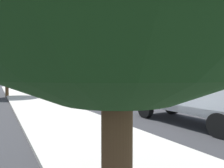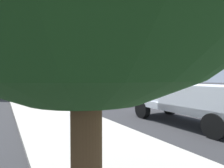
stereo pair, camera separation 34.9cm
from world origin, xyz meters
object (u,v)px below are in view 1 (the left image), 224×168
traffic_signal_mast (41,45)px  traffic_cone_mid_rear (94,92)px  passing_minivan (99,85)px  traffic_cone_mid_front (140,98)px  utility_bucket_truck (92,82)px  service_pickup_truck (191,98)px

traffic_signal_mast → traffic_cone_mid_rear: bearing=-90.5°
traffic_signal_mast → passing_minivan: bearing=-65.4°
traffic_cone_mid_front → traffic_cone_mid_rear: size_ratio=0.98×
traffic_cone_mid_front → utility_bucket_truck: bearing=24.2°
passing_minivan → traffic_cone_mid_rear: size_ratio=5.96×
service_pickup_truck → traffic_cone_mid_front: 6.42m
traffic_cone_mid_rear → traffic_signal_mast: 7.35m
utility_bucket_truck → passing_minivan: bearing=-33.7°
passing_minivan → traffic_cone_mid_rear: passing_minivan is taller
utility_bucket_truck → traffic_signal_mast: size_ratio=1.09×
utility_bucket_truck → traffic_cone_mid_front: size_ratio=10.38×
utility_bucket_truck → passing_minivan: size_ratio=1.70×
passing_minivan → traffic_cone_mid_front: (-11.99, 3.26, -0.58)m
traffic_cone_mid_front → service_pickup_truck: bearing=158.5°
utility_bucket_truck → traffic_signal_mast: bearing=42.7°
service_pickup_truck → traffic_cone_mid_rear: (13.90, -2.58, -0.72)m
utility_bucket_truck → traffic_signal_mast: (3.78, 3.49, 3.50)m
passing_minivan → traffic_signal_mast: (-3.97, 8.66, 4.14)m
utility_bucket_truck → passing_minivan: utility_bucket_truck is taller
passing_minivan → traffic_signal_mast: traffic_signal_mast is taller
utility_bucket_truck → service_pickup_truck: 10.20m
utility_bucket_truck → service_pickup_truck: utility_bucket_truck is taller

